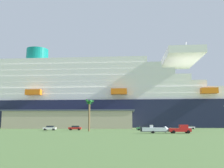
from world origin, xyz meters
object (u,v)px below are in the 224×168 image
Objects in this scene: small_boat_on_trailer at (157,130)px; pickup_truck at (181,129)px; parked_car_green_wagon at (143,128)px; parked_car_white_van at (50,128)px; palm_tree at (89,106)px; parked_car_silver_sedan at (189,127)px; cruise_ship at (84,101)px; parked_car_red_hatchback at (75,128)px.

pickup_truck is at bearing 0.25° from small_boat_on_trailer.
parked_car_white_van is at bearing 179.60° from parked_car_green_wagon.
palm_tree is 18.76m from parked_car_white_van.
parked_car_silver_sedan is (52.68, 13.98, 0.00)m from parked_car_white_van.
parked_car_green_wagon is (-1.08, 21.94, -0.13)m from small_boat_on_trailer.
cruise_ship is at bearing 116.72° from parked_car_green_wagon.
parked_car_green_wagon is at bearing 108.47° from pickup_truck.
parked_car_green_wagon is 32.69m from parked_car_white_van.
parked_car_white_van and parked_car_silver_sedan have the same top height.
small_boat_on_trailer is 40.39m from parked_car_white_van.
parked_car_silver_sedan is at bearing 16.04° from parked_car_red_hatchback.
palm_tree is 2.10× the size of parked_car_silver_sedan.
parked_car_silver_sedan is (48.23, -41.88, -14.31)m from cruise_ship.
pickup_truck reaches higher than small_boat_on_trailer.
palm_tree is at bearing 145.55° from small_boat_on_trailer.
parked_car_red_hatchback is at bearing 176.29° from parked_car_green_wagon.
parked_car_silver_sedan is (20.00, 14.21, 0.00)m from parked_car_green_wagon.
cruise_ship is 49.45× the size of parked_car_green_wagon.
parked_car_green_wagon is 1.04× the size of parked_car_white_van.
pickup_truck is at bearing -65.50° from cruise_ship.
cruise_ship reaches higher than small_boat_on_trailer.
parked_car_red_hatchback is 0.94× the size of parked_car_silver_sedan.
pickup_truck is 1.24× the size of parked_car_red_hatchback.
parked_car_white_van is 54.51m from parked_car_silver_sedan.
cruise_ship reaches higher than parked_car_red_hatchback.
small_boat_on_trailer is at bearing -33.29° from parked_car_white_van.
cruise_ship is 41.23× the size of pickup_truck.
parked_car_red_hatchback and parked_car_silver_sedan have the same top height.
cruise_ship is at bearing 139.03° from parked_car_silver_sedan.
small_boat_on_trailer is at bearing -69.42° from cruise_ship.
parked_car_silver_sedan is (44.00, 12.65, 0.00)m from parked_car_red_hatchback.
cruise_ship is at bearing 99.02° from palm_tree.
palm_tree is 2.26× the size of parked_car_white_van.
small_boat_on_trailer is 24.03m from palm_tree.
parked_car_white_van is at bearing 151.04° from pickup_truck.
pickup_truck is at bearing -71.53° from parked_car_green_wagon.
parked_car_red_hatchback is at bearing 120.18° from palm_tree.
pickup_truck is 1.25× the size of parked_car_white_van.
parked_car_white_van is (-40.01, 22.14, -0.21)m from pickup_truck.
pickup_truck is at bearing -36.85° from parked_car_red_hatchback.
palm_tree is 14.02m from parked_car_red_hatchback.
palm_tree is 21.21m from parked_car_green_wagon.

